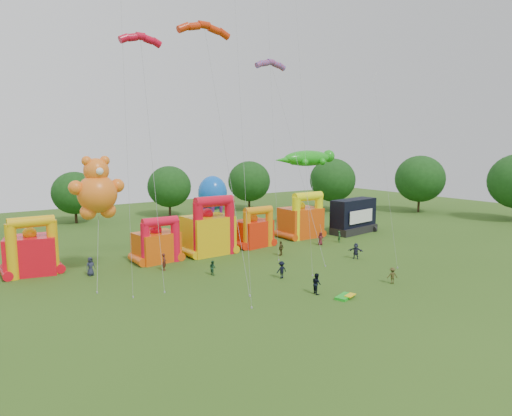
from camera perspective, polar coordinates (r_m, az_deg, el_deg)
ground at (r=38.40m, az=14.42°, el=-13.19°), size 160.00×160.00×0.00m
tree_ring at (r=36.15m, az=12.74°, el=-4.10°), size 126.88×129.02×12.07m
bouncy_castle_0 at (r=54.01m, az=-26.28°, el=-4.92°), size 5.75×5.01×6.35m
bouncy_castle_1 at (r=54.88m, az=-12.26°, el=-4.42°), size 5.13×4.31×5.44m
bouncy_castle_2 at (r=57.54m, az=-5.87°, el=-2.96°), size 5.84×4.76×7.45m
bouncy_castle_3 at (r=61.53m, az=-0.29°, el=-2.86°), size 5.16×4.39×5.54m
bouncy_castle_4 at (r=67.78m, az=5.74°, el=-1.49°), size 5.66×4.58×6.85m
stage_trailer at (r=72.39m, az=12.11°, el=-1.04°), size 8.68×4.23×5.32m
teddy_bear_kite at (r=48.72m, az=-19.20°, el=-1.37°), size 5.67×8.13×12.61m
gecko_kite at (r=70.47m, az=7.20°, el=2.04°), size 12.12×10.25×12.84m
octopus_kite at (r=62.69m, az=-5.28°, el=1.03°), size 3.98×7.94×9.51m
parafoil_kites at (r=50.13m, az=2.29°, el=6.43°), size 21.02×12.57×26.13m
diamond_kites at (r=48.16m, az=0.92°, el=11.27°), size 30.23×17.92×42.53m
folded_kite_bundle at (r=42.45m, az=11.09°, el=-10.81°), size 2.22×1.60×0.31m
spectator_0 at (r=51.25m, az=-19.99°, el=-6.88°), size 1.06×0.79×1.97m
spectator_1 at (r=51.10m, az=-11.39°, el=-6.63°), size 0.73×0.82×1.90m
spectator_2 at (r=48.76m, az=-5.45°, el=-7.43°), size 0.67×0.81×1.53m
spectator_3 at (r=47.35m, az=3.21°, el=-7.72°), size 1.17×0.69×1.79m
spectator_4 at (r=56.71m, az=3.14°, el=-5.05°), size 1.16×0.85×1.83m
spectator_5 at (r=56.35m, az=12.37°, el=-5.27°), size 1.48×1.78×1.92m
spectator_6 at (r=63.06m, az=8.07°, el=-3.81°), size 1.03×0.88×1.78m
spectator_7 at (r=65.22m, az=10.38°, el=-3.54°), size 0.71×0.66×1.63m
spectator_8 at (r=42.93m, az=7.58°, el=-9.34°), size 0.96×1.10×1.95m
spectator_9 at (r=47.56m, az=16.67°, el=-8.08°), size 1.21×1.03×1.63m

